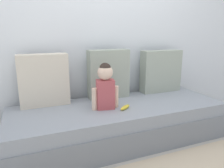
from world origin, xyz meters
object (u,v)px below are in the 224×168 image
at_px(throw_pillow_right, 161,71).
at_px(banana, 125,107).
at_px(couch, 119,123).
at_px(toddler, 105,85).
at_px(throw_pillow_left, 44,80).
at_px(throw_pillow_center, 109,74).

distance_m(throw_pillow_right, banana, 0.90).
relative_size(couch, throw_pillow_right, 4.39).
xyz_separation_m(couch, throw_pillow_right, (0.75, 0.32, 0.48)).
distance_m(throw_pillow_right, toddler, 0.98).
relative_size(couch, banana, 14.16).
relative_size(couch, toddler, 4.97).
bearing_deg(throw_pillow_left, throw_pillow_right, 0.00).
relative_size(throw_pillow_left, throw_pillow_right, 1.02).
bearing_deg(throw_pillow_right, banana, -148.57).
bearing_deg(couch, banana, -86.14).
distance_m(couch, banana, 0.26).
height_order(throw_pillow_left, throw_pillow_center, throw_pillow_center).
distance_m(throw_pillow_center, toddler, 0.39).
bearing_deg(throw_pillow_right, couch, -156.64).
height_order(toddler, banana, toddler).
relative_size(throw_pillow_right, toddler, 1.13).
bearing_deg(throw_pillow_left, couch, -23.36).
distance_m(toddler, banana, 0.31).
distance_m(throw_pillow_left, toddler, 0.67).
xyz_separation_m(couch, toddler, (-0.17, -0.03, 0.46)).
bearing_deg(couch, toddler, -170.72).
xyz_separation_m(couch, throw_pillow_left, (-0.75, 0.32, 0.49)).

